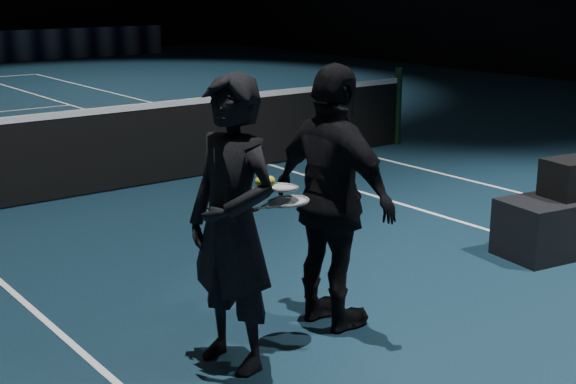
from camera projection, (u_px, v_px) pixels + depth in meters
name	position (u px, v px, depth m)	size (l,w,h in m)	color
net_post_right	(398.00, 106.00, 11.48)	(0.10, 0.10, 1.10)	black
player_a	(232.00, 225.00, 4.72)	(0.65, 0.43, 1.78)	black
player_b	(333.00, 199.00, 5.27)	(1.04, 0.43, 1.78)	black
racket_lower	(289.00, 201.00, 5.00)	(0.68, 0.22, 0.03)	black
racket_upper	(278.00, 187.00, 4.97)	(0.68, 0.22, 0.03)	black
tennis_balls	(264.00, 179.00, 4.83)	(0.12, 0.10, 0.12)	yellow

